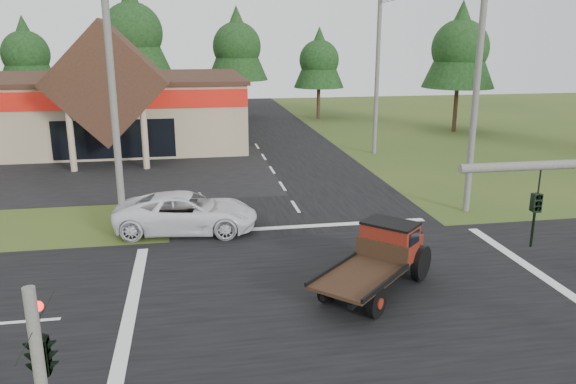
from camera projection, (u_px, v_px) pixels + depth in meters
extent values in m
plane|color=#344A1A|center=(352.00, 296.00, 18.19)|extent=(120.00, 120.00, 0.00)
cube|color=black|center=(352.00, 296.00, 18.19)|extent=(12.00, 120.00, 0.02)
cube|color=black|center=(352.00, 296.00, 18.19)|extent=(120.00, 12.00, 0.02)
cube|color=black|center=(41.00, 175.00, 33.91)|extent=(28.00, 14.00, 0.02)
cube|color=tan|center=(45.00, 112.00, 43.35)|extent=(30.00, 15.00, 5.00)
cube|color=#362316|center=(41.00, 78.00, 42.67)|extent=(30.40, 15.40, 0.30)
cube|color=#B5160D|center=(13.00, 102.00, 35.75)|extent=(30.00, 0.12, 1.20)
cube|color=#362316|center=(107.00, 83.00, 35.52)|extent=(7.78, 4.00, 7.78)
cylinder|color=tan|center=(71.00, 140.00, 34.43)|extent=(0.40, 0.40, 4.00)
cylinder|color=tan|center=(145.00, 138.00, 35.16)|extent=(0.40, 0.40, 4.00)
cube|color=black|center=(114.00, 139.00, 37.47)|extent=(8.00, 0.08, 2.60)
imported|color=black|center=(535.00, 221.00, 9.90)|extent=(0.16, 0.20, 1.00)
imported|color=black|center=(37.00, 322.00, 9.03)|extent=(0.53, 2.48, 1.00)
sphere|color=#FF0C0C|center=(38.00, 307.00, 9.12)|extent=(0.18, 0.18, 0.18)
cylinder|color=#595651|center=(114.00, 109.00, 23.05)|extent=(0.30, 0.30, 10.50)
cylinder|color=#595651|center=(476.00, 91.00, 25.57)|extent=(0.30, 0.30, 11.50)
cylinder|color=#595651|center=(377.00, 74.00, 38.89)|extent=(0.30, 0.30, 11.20)
cylinder|color=#332316|center=(32.00, 105.00, 54.28)|extent=(0.36, 0.36, 3.50)
cone|color=black|center=(25.00, 51.00, 52.92)|extent=(5.60, 5.60, 6.60)
sphere|color=black|center=(26.00, 54.00, 53.00)|extent=(4.40, 4.40, 4.40)
cylinder|color=#332316|center=(137.00, 98.00, 54.84)|extent=(0.36, 0.36, 4.55)
cone|color=black|center=(132.00, 28.00, 53.08)|extent=(7.28, 7.28, 8.58)
sphere|color=black|center=(132.00, 33.00, 53.19)|extent=(5.72, 5.72, 5.72)
cylinder|color=#332316|center=(238.00, 99.00, 57.54)|extent=(0.36, 0.36, 3.85)
cone|color=black|center=(237.00, 43.00, 56.05)|extent=(6.16, 6.16, 7.26)
sphere|color=black|center=(237.00, 46.00, 56.14)|extent=(4.84, 4.84, 4.84)
cylinder|color=#332316|center=(318.00, 103.00, 57.06)|extent=(0.36, 0.36, 3.15)
cone|color=black|center=(319.00, 57.00, 55.84)|extent=(5.04, 5.04, 5.94)
sphere|color=black|center=(319.00, 60.00, 55.91)|extent=(3.96, 3.96, 3.96)
cylinder|color=#332316|center=(455.00, 110.00, 49.12)|extent=(0.36, 0.36, 3.85)
cone|color=black|center=(460.00, 44.00, 47.63)|extent=(6.16, 6.16, 7.26)
sphere|color=black|center=(460.00, 48.00, 47.72)|extent=(4.84, 4.84, 4.84)
imported|color=white|center=(187.00, 212.00, 24.08)|extent=(6.32, 3.50, 1.68)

